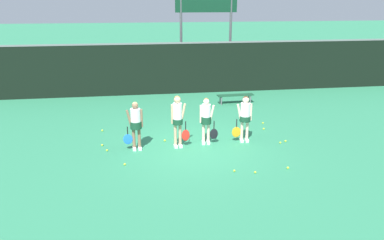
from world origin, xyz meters
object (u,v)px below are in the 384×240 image
Objects in this scene: tennis_ball_1 at (280,143)px; tennis_ball_9 at (165,140)px; scoreboard at (206,8)px; tennis_ball_2 at (102,145)px; bench_courtside at (235,96)px; player_1 at (178,117)px; player_3 at (245,115)px; tennis_ball_4 at (255,172)px; tennis_ball_11 at (286,141)px; tennis_ball_6 at (107,150)px; tennis_ball_3 at (264,129)px; player_0 at (136,122)px; player_2 at (206,117)px; tennis_ball_8 at (125,164)px; tennis_ball_7 at (234,171)px; tennis_ball_0 at (288,168)px; tennis_ball_10 at (102,130)px.

tennis_ball_1 is 4.04m from tennis_ball_9.
scoreboard is 79.12× the size of tennis_ball_2.
bench_courtside reaches higher than tennis_ball_2.
player_1 is 25.07× the size of tennis_ball_9.
scoreboard is 10.23m from tennis_ball_1.
player_3 is 25.18× the size of tennis_ball_4.
tennis_ball_2 and tennis_ball_11 have the same top height.
player_3 reaches higher than tennis_ball_6.
tennis_ball_4 is at bearing -50.93° from tennis_ball_9.
tennis_ball_3 is at bearing 93.69° from tennis_ball_1.
player_3 reaches higher than tennis_ball_4.
tennis_ball_6 reaches higher than tennis_ball_1.
player_0 reaches higher than tennis_ball_11.
player_3 is 5.01m from tennis_ball_2.
bench_courtside is 5.47m from player_2.
tennis_ball_8 is (-5.12, -6.29, -0.35)m from bench_courtside.
scoreboard is at bearing 83.67° from tennis_ball_7.
tennis_ball_0 is 6.18m from tennis_ball_2.
tennis_ball_6 is (-0.98, -0.01, -0.93)m from player_0.
bench_courtside reaches higher than tennis_ball_4.
player_2 is (-2.35, -4.90, 0.57)m from bench_courtside.
player_2 is 2.84m from tennis_ball_4.
tennis_ball_8 is (0.60, -1.20, 0.00)m from tennis_ball_6.
tennis_ball_6 is at bearing -171.66° from player_2.
bench_courtside is 25.09× the size of tennis_ball_10.
player_2 reaches higher than bench_courtside.
player_0 reaches higher than tennis_ball_10.
tennis_ball_2 is at bearing -179.74° from player_2.
tennis_ball_8 reaches higher than tennis_ball_1.
scoreboard is at bearing 52.98° from tennis_ball_10.
player_3 is 2.68m from tennis_ball_7.
player_2 is 25.16× the size of tennis_ball_1.
scoreboard is 8.91m from tennis_ball_3.
bench_courtside is 24.81× the size of tennis_ball_11.
tennis_ball_3 reaches higher than tennis_ball_7.
player_0 is at bearing -135.18° from bench_courtside.
player_1 reaches higher than tennis_ball_8.
tennis_ball_7 is 3.14m from tennis_ball_11.
tennis_ball_1 is at bearing -84.36° from scoreboard.
tennis_ball_3 is (4.84, 1.25, -0.92)m from player_0.
player_0 is at bearing 72.68° from tennis_ball_8.
player_2 is 23.94× the size of tennis_ball_8.
tennis_ball_0 is 1.61m from tennis_ball_7.
tennis_ball_0 is 1.01× the size of tennis_ball_2.
tennis_ball_0 reaches higher than tennis_ball_8.
player_2 is 2.52m from tennis_ball_7.
player_0 is at bearing 153.43° from tennis_ball_0.
player_0 is 25.26× the size of tennis_ball_1.
tennis_ball_9 is 2.66m from tennis_ball_10.
player_3 is at bearing 168.53° from tennis_ball_11.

